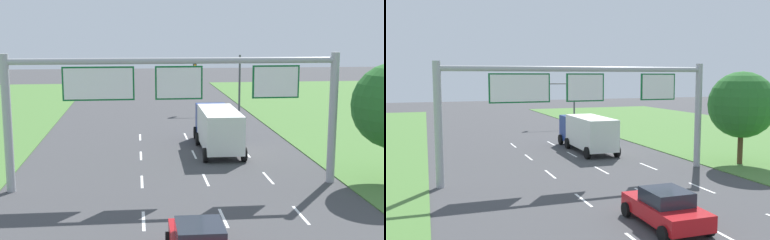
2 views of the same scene
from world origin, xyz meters
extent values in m
cube|color=white|center=(-1.75, 12.00, 0.00)|extent=(0.14, 2.40, 0.01)
cube|color=white|center=(-1.75, 18.00, 0.00)|extent=(0.14, 2.40, 0.01)
cube|color=white|center=(-1.75, 24.00, 0.00)|extent=(0.14, 2.40, 0.01)
cube|color=white|center=(-1.75, 30.00, 0.00)|extent=(0.14, 2.40, 0.01)
cube|color=white|center=(1.75, 12.00, 0.00)|extent=(0.14, 2.40, 0.01)
cube|color=white|center=(1.75, 18.00, 0.00)|extent=(0.14, 2.40, 0.01)
cube|color=white|center=(1.75, 24.00, 0.00)|extent=(0.14, 2.40, 0.01)
cube|color=white|center=(1.75, 30.00, 0.00)|extent=(0.14, 2.40, 0.01)
cube|color=white|center=(5.25, 12.00, 0.00)|extent=(0.14, 2.40, 0.01)
cube|color=white|center=(5.25, 18.00, 0.00)|extent=(0.14, 2.40, 0.01)
cube|color=white|center=(5.25, 24.00, 0.00)|extent=(0.14, 2.40, 0.01)
cube|color=white|center=(5.25, 30.00, 0.00)|extent=(0.14, 2.40, 0.01)
cube|color=#232833|center=(0.14, 7.32, 1.27)|extent=(1.66, 1.89, 0.57)
cylinder|color=black|center=(-0.85, 9.00, 0.32)|extent=(0.22, 0.64, 0.64)
cylinder|color=black|center=(1.15, 8.99, 0.32)|extent=(0.22, 0.64, 0.64)
cube|color=navy|center=(3.54, 28.60, 1.55)|extent=(2.23, 2.13, 2.20)
cube|color=silver|center=(3.48, 24.34, 1.67)|extent=(2.45, 6.16, 2.44)
cylinder|color=black|center=(2.42, 29.11, 0.45)|extent=(0.29, 0.90, 0.90)
cylinder|color=black|center=(4.68, 29.08, 0.45)|extent=(0.29, 0.90, 0.90)
cylinder|color=black|center=(2.31, 26.82, 0.45)|extent=(0.29, 0.90, 0.90)
cylinder|color=black|center=(4.73, 26.78, 0.45)|extent=(0.29, 0.90, 0.90)
cylinder|color=black|center=(2.24, 21.89, 0.45)|extent=(0.29, 0.90, 0.90)
cylinder|color=black|center=(4.66, 21.86, 0.45)|extent=(0.29, 0.90, 0.90)
cylinder|color=#9EA0A5|center=(-8.40, 16.93, 3.50)|extent=(0.44, 0.44, 7.00)
cylinder|color=#9EA0A5|center=(8.40, 16.93, 3.50)|extent=(0.44, 0.44, 7.00)
cylinder|color=#9EA0A5|center=(0.00, 16.93, 6.60)|extent=(16.80, 0.32, 0.32)
cube|color=#0C5B28|center=(-3.85, 16.93, 5.48)|extent=(3.59, 0.12, 1.72)
cube|color=white|center=(-3.85, 16.86, 5.48)|extent=(3.43, 0.01, 1.56)
cube|color=#0C5B28|center=(0.20, 16.93, 5.48)|extent=(2.42, 0.12, 1.72)
cube|color=white|center=(0.20, 16.86, 5.48)|extent=(2.26, 0.01, 1.56)
cube|color=#0C5B28|center=(5.25, 16.93, 5.48)|extent=(2.47, 0.12, 1.72)
cube|color=white|center=(5.25, 16.86, 5.48)|extent=(2.31, 0.01, 1.56)
cylinder|color=#47494F|center=(8.29, 42.26, 2.80)|extent=(0.20, 0.20, 5.60)
cylinder|color=#47494F|center=(6.04, 42.26, 5.25)|extent=(4.50, 0.14, 0.14)
cube|color=black|center=(3.79, 42.26, 4.60)|extent=(0.32, 0.36, 1.10)
sphere|color=red|center=(3.79, 42.06, 4.97)|extent=(0.22, 0.22, 0.22)
sphere|color=orange|center=(3.79, 42.06, 4.60)|extent=(0.22, 0.22, 0.22)
sphere|color=green|center=(3.79, 42.06, 4.23)|extent=(0.22, 0.22, 0.22)
camera|label=1|loc=(-1.94, -10.12, 8.25)|focal=50.00mm
camera|label=2|loc=(-9.02, -7.54, 6.18)|focal=40.00mm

